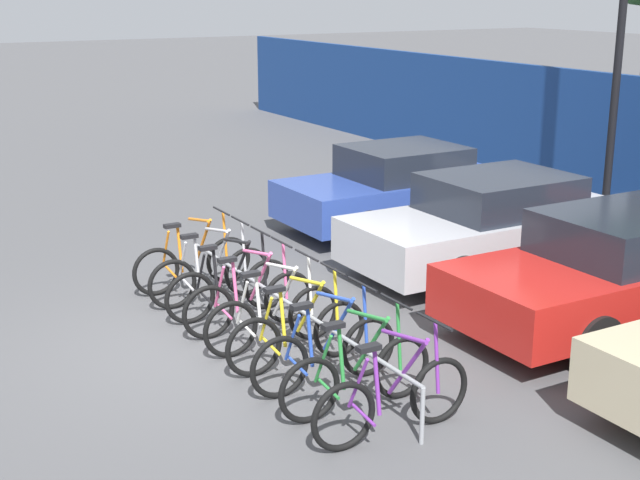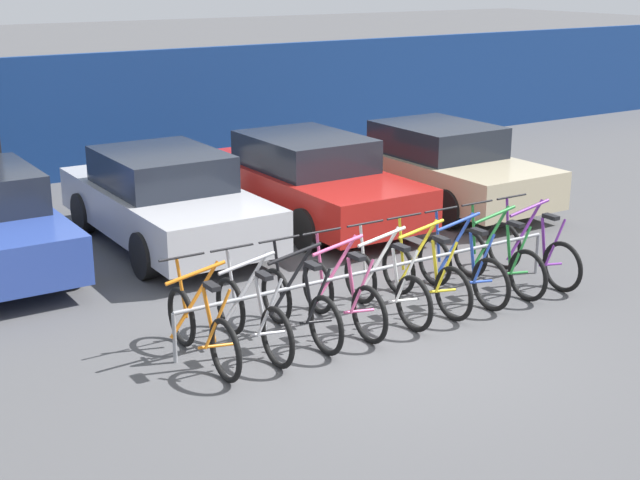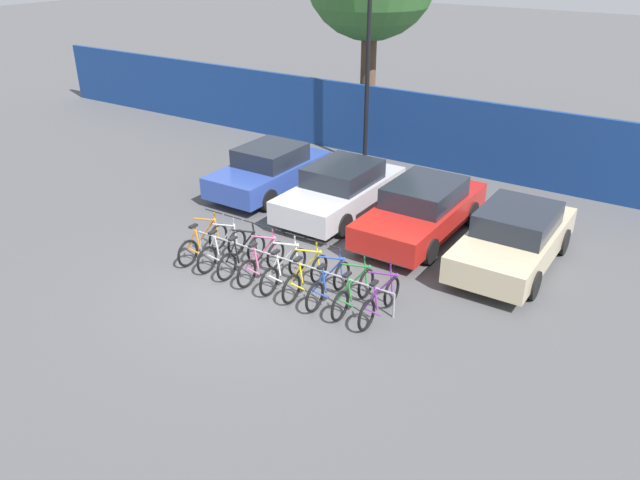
# 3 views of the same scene
# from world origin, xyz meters

# --- Properties ---
(ground_plane) EXTENTS (120.00, 120.00, 0.00)m
(ground_plane) POSITION_xyz_m (0.00, 0.00, 0.00)
(ground_plane) COLOR #4C4C4F
(hoarding_wall) EXTENTS (36.00, 0.16, 2.41)m
(hoarding_wall) POSITION_xyz_m (0.00, 9.50, 1.20)
(hoarding_wall) COLOR navy
(hoarding_wall) RESTS_ON ground
(bike_rack) EXTENTS (5.32, 0.04, 0.57)m
(bike_rack) POSITION_xyz_m (0.50, 0.68, 0.50)
(bike_rack) COLOR gray
(bike_rack) RESTS_ON ground
(bicycle_orange) EXTENTS (0.68, 1.71, 1.05)m
(bicycle_orange) POSITION_xyz_m (-1.89, 0.53, 0.38)
(bicycle_orange) COLOR black
(bicycle_orange) RESTS_ON ground
(bicycle_silver) EXTENTS (0.68, 1.71, 1.05)m
(bicycle_silver) POSITION_xyz_m (-1.29, 0.53, 0.38)
(bicycle_silver) COLOR black
(bicycle_silver) RESTS_ON ground
(bicycle_black) EXTENTS (0.68, 1.71, 1.05)m
(bicycle_black) POSITION_xyz_m (-0.70, 0.53, 0.38)
(bicycle_black) COLOR black
(bicycle_black) RESTS_ON ground
(bicycle_pink) EXTENTS (0.68, 1.71, 1.05)m
(bicycle_pink) POSITION_xyz_m (-0.13, 0.53, 0.38)
(bicycle_pink) COLOR black
(bicycle_pink) RESTS_ON ground
(bicycle_white) EXTENTS (0.68, 1.71, 1.05)m
(bicycle_white) POSITION_xyz_m (0.49, 0.53, 0.38)
(bicycle_white) COLOR black
(bicycle_white) RESTS_ON ground
(bicycle_yellow) EXTENTS (0.68, 1.71, 1.05)m
(bicycle_yellow) POSITION_xyz_m (1.08, 0.53, 0.38)
(bicycle_yellow) COLOR black
(bicycle_yellow) RESTS_ON ground
(bicycle_blue) EXTENTS (0.68, 1.71, 1.05)m
(bicycle_blue) POSITION_xyz_m (1.67, 0.53, 0.38)
(bicycle_blue) COLOR black
(bicycle_blue) RESTS_ON ground
(bicycle_green) EXTENTS (0.68, 1.71, 1.05)m
(bicycle_green) POSITION_xyz_m (2.27, 0.53, 0.38)
(bicycle_green) COLOR black
(bicycle_green) RESTS_ON ground
(bicycle_purple) EXTENTS (0.68, 1.71, 1.05)m
(bicycle_purple) POSITION_xyz_m (2.89, 0.53, 0.38)
(bicycle_purple) COLOR black
(bicycle_purple) RESTS_ON ground
(car_blue) EXTENTS (1.91, 4.03, 1.40)m
(car_blue) POSITION_xyz_m (-3.17, 4.80, 0.69)
(car_blue) COLOR #2D479E
(car_blue) RESTS_ON ground
(car_silver) EXTENTS (1.91, 4.32, 1.40)m
(car_silver) POSITION_xyz_m (-0.54, 4.62, 0.69)
(car_silver) COLOR #B7B7BC
(car_silver) RESTS_ON ground
(car_red) EXTENTS (1.91, 4.53, 1.40)m
(car_red) POSITION_xyz_m (1.92, 4.56, 0.69)
(car_red) COLOR red
(car_red) RESTS_ON ground
(car_beige) EXTENTS (1.91, 4.27, 1.40)m
(car_beige) POSITION_xyz_m (4.40, 4.24, 0.69)
(car_beige) COLOR #C1B28E
(car_beige) RESTS_ON ground
(lamp_post) EXTENTS (0.24, 0.44, 7.34)m
(lamp_post) POSITION_xyz_m (-1.99, 8.50, 4.03)
(lamp_post) COLOR black
(lamp_post) RESTS_ON ground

